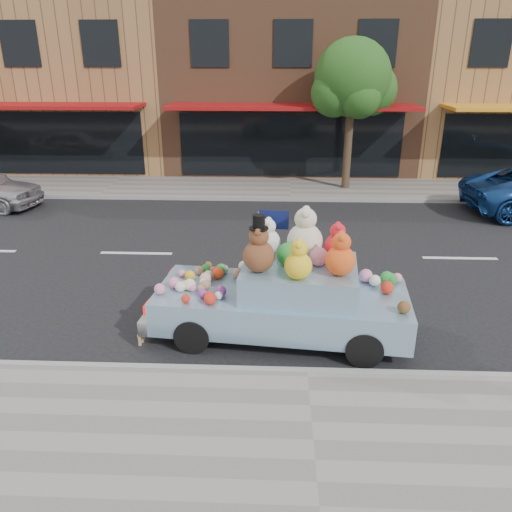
{
  "coord_description": "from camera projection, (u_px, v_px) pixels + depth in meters",
  "views": [
    {
      "loc": [
        -0.52,
        -11.48,
        4.62
      ],
      "look_at": [
        -0.86,
        -3.14,
        1.25
      ],
      "focal_mm": 35.0,
      "sensor_mm": 36.0,
      "label": 1
    }
  ],
  "objects": [
    {
      "name": "near_sidewalk",
      "position": [
        313.0,
        443.0,
        6.3
      ],
      "size": [
        60.0,
        3.0,
        0.12
      ],
      "primitive_type": "cube",
      "color": "gray",
      "rests_on": "ground"
    },
    {
      "name": "near_kerb",
      "position": [
        307.0,
        373.0,
        7.69
      ],
      "size": [
        60.0,
        0.12,
        0.13
      ],
      "primitive_type": "cube",
      "color": "gray",
      "rests_on": "ground"
    },
    {
      "name": "storefront_mid",
      "position": [
        290.0,
        79.0,
        22.07
      ],
      "size": [
        10.0,
        9.8,
        7.3
      ],
      "color": "brown",
      "rests_on": "ground"
    },
    {
      "name": "street_tree",
      "position": [
        353.0,
        84.0,
        16.95
      ],
      "size": [
        3.0,
        2.7,
        5.22
      ],
      "color": "#38281C",
      "rests_on": "ground"
    },
    {
      "name": "far_kerb",
      "position": [
        291.0,
        199.0,
        16.95
      ],
      "size": [
        60.0,
        0.12,
        0.13
      ],
      "primitive_type": "cube",
      "color": "gray",
      "rests_on": "ground"
    },
    {
      "name": "storefront_left",
      "position": [
        68.0,
        78.0,
        22.46
      ],
      "size": [
        10.0,
        9.8,
        7.3
      ],
      "color": "#976B3F",
      "rests_on": "ground"
    },
    {
      "name": "art_car",
      "position": [
        284.0,
        293.0,
        8.6
      ],
      "size": [
        4.64,
        2.19,
        2.31
      ],
      "rotation": [
        0.0,
        0.0,
        -0.1
      ],
      "color": "black",
      "rests_on": "ground"
    },
    {
      "name": "ground",
      "position": [
        296.0,
        256.0,
        12.35
      ],
      "size": [
        120.0,
        120.0,
        0.0
      ],
      "primitive_type": "plane",
      "color": "black",
      "rests_on": "ground"
    },
    {
      "name": "far_sidewalk",
      "position": [
        290.0,
        188.0,
        18.35
      ],
      "size": [
        60.0,
        3.0,
        0.12
      ],
      "primitive_type": "cube",
      "color": "gray",
      "rests_on": "ground"
    }
  ]
}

